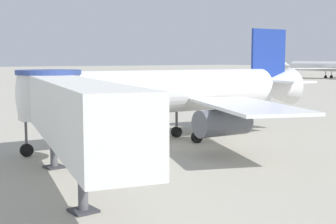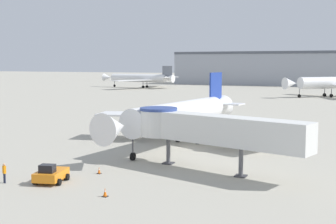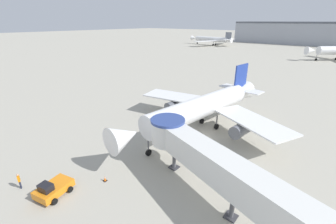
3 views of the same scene
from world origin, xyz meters
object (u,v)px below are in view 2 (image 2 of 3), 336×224
(traffic_cone_near_nose, at_px, (99,170))
(traffic_cone_apron_front, at_px, (105,192))
(background_jet_teal_tail, at_px, (324,83))
(traffic_cone_port_wing, at_px, (109,138))
(main_airplane, at_px, (181,115))
(pushback_tug_orange, at_px, (51,174))
(background_jet_gray_tail, at_px, (140,78))
(ground_crew_marshaller, at_px, (4,172))
(jet_bridge, at_px, (206,128))

(traffic_cone_near_nose, relative_size, traffic_cone_apron_front, 0.91)
(traffic_cone_apron_front, distance_m, background_jet_teal_tail, 123.06)
(traffic_cone_near_nose, xyz_separation_m, traffic_cone_port_wing, (-9.40, 17.74, 0.04))
(main_airplane, height_order, background_jet_teal_tail, background_jet_teal_tail)
(main_airplane, distance_m, background_jet_teal_tail, 98.69)
(main_airplane, height_order, traffic_cone_port_wing, main_airplane)
(background_jet_teal_tail, bearing_deg, pushback_tug_orange, -48.45)
(traffic_cone_apron_front, height_order, background_jet_gray_tail, background_jet_gray_tail)
(traffic_cone_near_nose, relative_size, traffic_cone_port_wing, 0.90)
(traffic_cone_port_wing, bearing_deg, pushback_tug_orange, -72.27)
(pushback_tug_orange, xyz_separation_m, background_jet_teal_tail, (13.07, 120.87, 3.75))
(pushback_tug_orange, relative_size, ground_crew_marshaller, 2.13)
(background_jet_teal_tail, bearing_deg, traffic_cone_near_nose, -47.60)
(traffic_cone_apron_front, height_order, background_jet_teal_tail, background_jet_teal_tail)
(jet_bridge, bearing_deg, main_airplane, 138.12)
(main_airplane, distance_m, pushback_tug_orange, 23.16)
(traffic_cone_apron_front, xyz_separation_m, traffic_cone_port_wing, (-14.07, 24.37, 0.00))
(ground_crew_marshaller, bearing_deg, traffic_cone_port_wing, -60.12)
(pushback_tug_orange, xyz_separation_m, background_jet_gray_tail, (-64.96, 146.97, 3.42))
(pushback_tug_orange, distance_m, traffic_cone_port_wing, 23.53)
(main_airplane, bearing_deg, traffic_cone_port_wing, -172.03)
(ground_crew_marshaller, bearing_deg, traffic_cone_near_nose, -110.83)
(traffic_cone_port_wing, bearing_deg, ground_crew_marshaller, -81.96)
(main_airplane, height_order, traffic_cone_near_nose, main_airplane)
(traffic_cone_apron_front, bearing_deg, ground_crew_marshaller, 179.28)
(traffic_cone_port_wing, height_order, ground_crew_marshaller, ground_crew_marshaller)
(main_airplane, bearing_deg, traffic_cone_near_nose, -87.88)
(traffic_cone_near_nose, height_order, traffic_cone_port_wing, traffic_cone_port_wing)
(background_jet_gray_tail, bearing_deg, traffic_cone_port_wing, 31.29)
(traffic_cone_near_nose, bearing_deg, traffic_cone_apron_front, -54.86)
(main_airplane, height_order, pushback_tug_orange, main_airplane)
(pushback_tug_orange, distance_m, background_jet_teal_tail, 121.64)
(traffic_cone_near_nose, bearing_deg, pushback_tug_orange, -115.62)
(main_airplane, bearing_deg, pushback_tug_orange, -92.51)
(traffic_cone_apron_front, height_order, traffic_cone_port_wing, traffic_cone_port_wing)
(traffic_cone_port_wing, relative_size, ground_crew_marshaller, 0.40)
(jet_bridge, distance_m, traffic_cone_apron_front, 13.57)
(jet_bridge, relative_size, background_jet_teal_tail, 0.83)
(ground_crew_marshaller, bearing_deg, pushback_tug_orange, -132.21)
(traffic_cone_near_nose, bearing_deg, ground_crew_marshaller, -132.66)
(background_jet_teal_tail, height_order, background_jet_gray_tail, background_jet_teal_tail)
(jet_bridge, xyz_separation_m, traffic_cone_apron_front, (-4.49, -12.17, -3.98))
(traffic_cone_near_nose, relative_size, ground_crew_marshaller, 0.36)
(main_airplane, bearing_deg, jet_bridge, -51.45)
(traffic_cone_apron_front, bearing_deg, background_jet_teal_tail, 87.13)
(main_airplane, xyz_separation_m, background_jet_gray_tail, (-68.67, 124.33, 0.19))
(jet_bridge, xyz_separation_m, pushback_tug_orange, (-11.40, -10.22, -3.56))
(main_airplane, relative_size, jet_bridge, 1.60)
(traffic_cone_near_nose, bearing_deg, traffic_cone_port_wing, 117.92)
(jet_bridge, height_order, traffic_cone_near_nose, jet_bridge)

